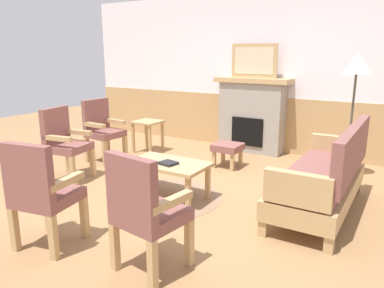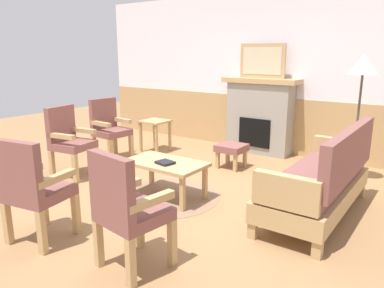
{
  "view_description": "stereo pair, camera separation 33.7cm",
  "coord_description": "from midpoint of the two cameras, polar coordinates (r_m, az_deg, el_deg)",
  "views": [
    {
      "loc": [
        2.39,
        -3.57,
        1.69
      ],
      "look_at": [
        0.0,
        0.35,
        0.55
      ],
      "focal_mm": 34.43,
      "sensor_mm": 36.0,
      "label": 1
    },
    {
      "loc": [
        2.67,
        -3.39,
        1.69
      ],
      "look_at": [
        0.0,
        0.35,
        0.55
      ],
      "focal_mm": 34.43,
      "sensor_mm": 36.0,
      "label": 2
    }
  ],
  "objects": [
    {
      "name": "ground_plane",
      "position": [
        4.62,
        -4.38,
        -7.55
      ],
      "size": [
        14.0,
        14.0,
        0.0
      ],
      "primitive_type": "plane",
      "color": "#997047"
    },
    {
      "name": "armchair_by_window_left",
      "position": [
        5.32,
        -20.94,
        0.5
      ],
      "size": [
        0.55,
        0.55,
        0.98
      ],
      "color": "tan",
      "rests_on": "ground_plane"
    },
    {
      "name": "armchair_front_center",
      "position": [
        3.51,
        -24.93,
        -6.57
      ],
      "size": [
        0.56,
        0.56,
        0.98
      ],
      "color": "tan",
      "rests_on": "ground_plane"
    },
    {
      "name": "footstool",
      "position": [
        5.56,
        3.83,
        -0.74
      ],
      "size": [
        0.4,
        0.4,
        0.36
      ],
      "color": "tan",
      "rests_on": "ground_plane"
    },
    {
      "name": "framed_picture",
      "position": [
        6.35,
        8.06,
        12.65
      ],
      "size": [
        0.8,
        0.04,
        0.56
      ],
      "color": "tan",
      "rests_on": "fireplace"
    },
    {
      "name": "couch",
      "position": [
        4.13,
        17.58,
        -4.98
      ],
      "size": [
        0.7,
        1.8,
        0.98
      ],
      "color": "tan",
      "rests_on": "ground_plane"
    },
    {
      "name": "armchair_front_left",
      "position": [
        2.9,
        -10.72,
        -9.77
      ],
      "size": [
        0.54,
        0.54,
        0.98
      ],
      "color": "tan",
      "rests_on": "ground_plane"
    },
    {
      "name": "book_on_table",
      "position": [
        4.26,
        -5.95,
        -2.98
      ],
      "size": [
        0.22,
        0.2,
        0.03
      ],
      "primitive_type": "cube",
      "rotation": [
        0.0,
        0.0,
        -0.19
      ],
      "color": "black",
      "rests_on": "coffee_table"
    },
    {
      "name": "floor_lamp_by_couch",
      "position": [
        5.21,
        22.43,
        10.27
      ],
      "size": [
        0.36,
        0.36,
        1.68
      ],
      "color": "#332D28",
      "rests_on": "ground_plane"
    },
    {
      "name": "coffee_table",
      "position": [
        4.37,
        -5.98,
        -3.51
      ],
      "size": [
        0.96,
        0.56,
        0.44
      ],
      "color": "tan",
      "rests_on": "ground_plane"
    },
    {
      "name": "fireplace",
      "position": [
        6.44,
        7.79,
        4.55
      ],
      "size": [
        1.3,
        0.44,
        1.28
      ],
      "color": "gray",
      "rests_on": "ground_plane"
    },
    {
      "name": "round_rug",
      "position": [
        4.5,
        -5.86,
        -8.16
      ],
      "size": [
        1.3,
        1.3,
        0.01
      ],
      "primitive_type": "cylinder",
      "color": "#896B51",
      "rests_on": "ground_plane"
    },
    {
      "name": "side_table",
      "position": [
        6.43,
        -8.36,
        2.54
      ],
      "size": [
        0.44,
        0.44,
        0.55
      ],
      "color": "tan",
      "rests_on": "ground_plane"
    },
    {
      "name": "wall_back",
      "position": [
        6.59,
        8.86,
        10.49
      ],
      "size": [
        7.2,
        0.14,
        2.7
      ],
      "color": "white",
      "rests_on": "ground_plane"
    },
    {
      "name": "armchair_near_fireplace",
      "position": [
        6.04,
        -15.33,
        2.46
      ],
      "size": [
        0.52,
        0.52,
        0.98
      ],
      "color": "tan",
      "rests_on": "ground_plane"
    }
  ]
}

